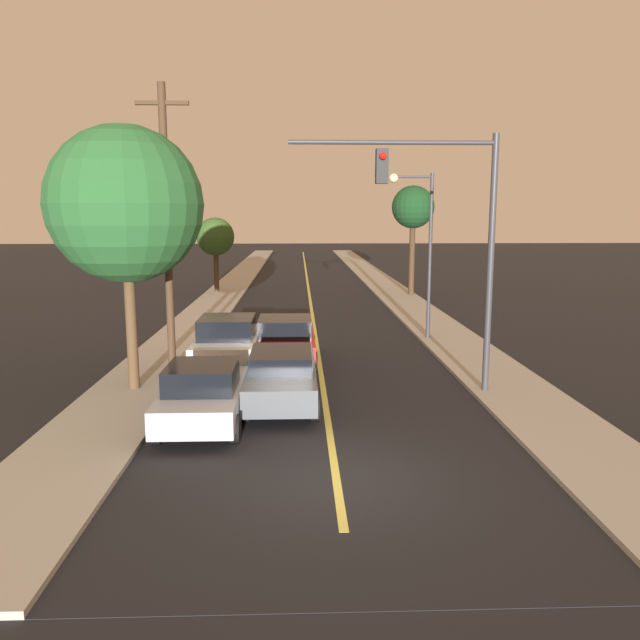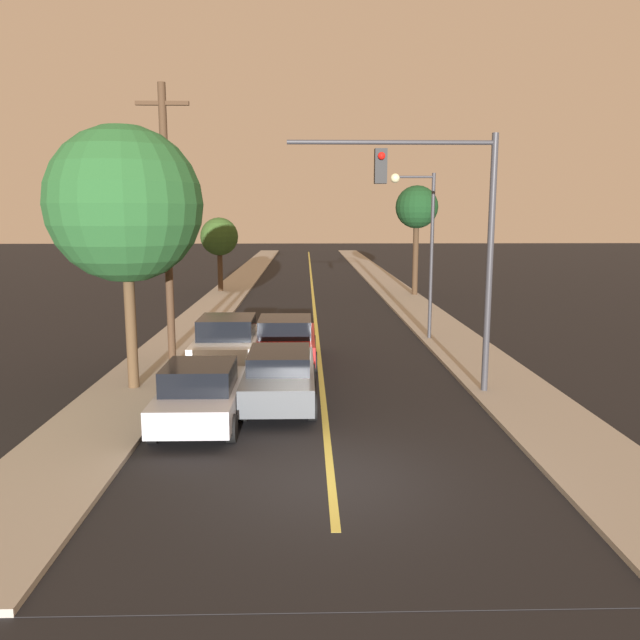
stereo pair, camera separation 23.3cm
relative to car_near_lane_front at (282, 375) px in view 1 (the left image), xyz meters
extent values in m
plane|color=black|center=(1.16, -4.94, -0.77)|extent=(200.00, 200.00, 0.00)
cube|color=black|center=(1.16, 31.06, -0.77)|extent=(8.27, 80.00, 0.01)
cube|color=#D1C14C|center=(1.16, 31.06, -0.76)|extent=(0.16, 76.00, 0.00)
cube|color=#9E998E|center=(-4.23, 31.06, -0.71)|extent=(2.50, 80.00, 0.12)
cube|color=#9E998E|center=(6.54, 31.06, -0.71)|extent=(2.50, 80.00, 0.12)
cube|color=#474C51|center=(0.00, 0.04, -0.10)|extent=(1.79, 4.77, 0.66)
cube|color=black|center=(0.00, -0.15, 0.47)|extent=(1.58, 2.15, 0.46)
cylinder|color=black|center=(-0.85, 1.52, -0.43)|extent=(0.22, 0.69, 0.69)
cylinder|color=black|center=(0.85, 1.52, -0.43)|extent=(0.22, 0.69, 0.69)
cylinder|color=black|center=(-0.85, -1.44, -0.43)|extent=(0.22, 0.69, 0.69)
cylinder|color=black|center=(0.85, -1.44, -0.43)|extent=(0.22, 0.69, 0.69)
cube|color=red|center=(0.00, 4.68, -0.12)|extent=(1.98, 4.44, 0.64)
cube|color=black|center=(0.00, 4.51, 0.50)|extent=(1.74, 2.00, 0.60)
cylinder|color=black|center=(-0.94, 6.06, -0.44)|extent=(0.22, 0.67, 0.67)
cylinder|color=black|center=(0.94, 6.06, -0.44)|extent=(0.22, 0.67, 0.67)
cylinder|color=black|center=(-0.94, 3.31, -0.44)|extent=(0.22, 0.67, 0.67)
cylinder|color=black|center=(0.94, 3.31, -0.44)|extent=(0.22, 0.67, 0.67)
cube|color=#A5A8B2|center=(-1.82, -1.63, -0.15)|extent=(1.81, 4.01, 0.62)
cube|color=black|center=(-1.82, -1.79, 0.45)|extent=(1.60, 1.81, 0.58)
cylinder|color=black|center=(-2.68, -0.39, -0.45)|extent=(0.22, 0.64, 0.64)
cylinder|color=black|center=(-0.96, -0.39, -0.45)|extent=(0.22, 0.64, 0.64)
cylinder|color=black|center=(-2.68, -2.88, -0.45)|extent=(0.22, 0.64, 0.64)
cylinder|color=black|center=(-0.96, -2.88, -0.45)|extent=(0.22, 0.64, 0.64)
cube|color=white|center=(-1.82, 3.67, -0.03)|extent=(1.93, 4.26, 0.78)
cube|color=black|center=(-1.82, 3.50, 0.68)|extent=(1.70, 1.92, 0.64)
cylinder|color=black|center=(-2.74, 4.99, -0.42)|extent=(0.22, 0.70, 0.70)
cylinder|color=black|center=(-0.90, 4.99, -0.42)|extent=(0.22, 0.70, 0.70)
cylinder|color=black|center=(-2.74, 2.35, -0.42)|extent=(0.22, 0.70, 0.70)
cylinder|color=black|center=(-0.90, 2.35, -0.42)|extent=(0.22, 0.70, 0.70)
cylinder|color=#333338|center=(5.69, 0.72, 2.84)|extent=(0.18, 0.18, 6.98)
cylinder|color=#333338|center=(2.95, 0.72, 6.07)|extent=(5.48, 0.12, 0.12)
cube|color=black|center=(2.68, 0.72, 5.46)|extent=(0.32, 0.28, 0.90)
sphere|color=red|center=(2.68, 0.54, 5.71)|extent=(0.20, 0.20, 0.20)
cylinder|color=#333338|center=(5.64, 8.31, 2.57)|extent=(0.14, 0.14, 6.44)
cylinder|color=#333338|center=(4.89, 8.31, 5.64)|extent=(1.49, 0.09, 0.09)
sphere|color=beige|center=(4.15, 8.31, 5.59)|extent=(0.36, 0.36, 0.36)
cylinder|color=#422D1E|center=(-3.58, 3.45, 3.72)|extent=(0.24, 0.24, 8.75)
cube|color=#422D1E|center=(-3.58, 3.45, 7.49)|extent=(1.60, 0.12, 0.12)
cylinder|color=#4C3823|center=(-4.22, 1.26, 1.17)|extent=(0.30, 0.30, 3.65)
sphere|color=#235628|center=(-4.22, 1.26, 4.48)|extent=(4.25, 4.25, 4.25)
cylinder|color=#3D2B1C|center=(-4.80, 24.16, 0.67)|extent=(0.33, 0.33, 2.65)
sphere|color=#2D4C1E|center=(-4.80, 24.16, 2.84)|extent=(2.41, 2.41, 2.41)
cylinder|color=#3D2B1C|center=(7.44, 22.03, 1.56)|extent=(0.35, 0.35, 4.43)
sphere|color=#143819|center=(7.44, 22.03, 4.68)|extent=(2.58, 2.58, 2.58)
camera|label=1|loc=(0.45, -16.08, 4.19)|focal=35.00mm
camera|label=2|loc=(0.68, -16.08, 4.19)|focal=35.00mm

